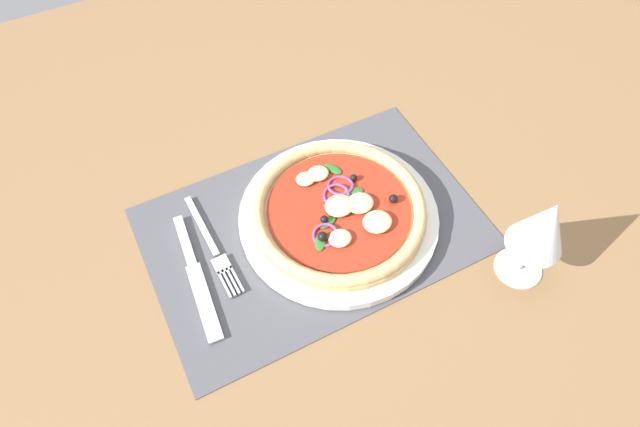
# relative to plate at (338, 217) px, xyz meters

# --- Properties ---
(ground_plane) EXTENTS (1.90, 1.40, 0.02)m
(ground_plane) POSITION_rel_plate_xyz_m (0.04, -0.01, -0.02)
(ground_plane) COLOR olive
(placemat) EXTENTS (0.46, 0.31, 0.00)m
(placemat) POSITION_rel_plate_xyz_m (0.04, -0.01, -0.01)
(placemat) COLOR #4C4C51
(placemat) RESTS_ON ground_plane
(plate) EXTENTS (0.28, 0.28, 0.01)m
(plate) POSITION_rel_plate_xyz_m (0.00, 0.00, 0.00)
(plate) COLOR silver
(plate) RESTS_ON placemat
(pizza) EXTENTS (0.25, 0.25, 0.03)m
(pizza) POSITION_rel_plate_xyz_m (-0.00, 0.00, 0.02)
(pizza) COLOR tan
(pizza) RESTS_ON plate
(fork) EXTENTS (0.02, 0.18, 0.00)m
(fork) POSITION_rel_plate_xyz_m (0.18, -0.03, -0.01)
(fork) COLOR silver
(fork) RESTS_ON placemat
(knife) EXTENTS (0.03, 0.20, 0.01)m
(knife) POSITION_rel_plate_xyz_m (0.21, -0.00, -0.00)
(knife) COLOR silver
(knife) RESTS_ON placemat
(wine_glass) EXTENTS (0.07, 0.07, 0.15)m
(wine_glass) POSITION_rel_plate_xyz_m (-0.18, 0.18, 0.09)
(wine_glass) COLOR silver
(wine_glass) RESTS_ON ground_plane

